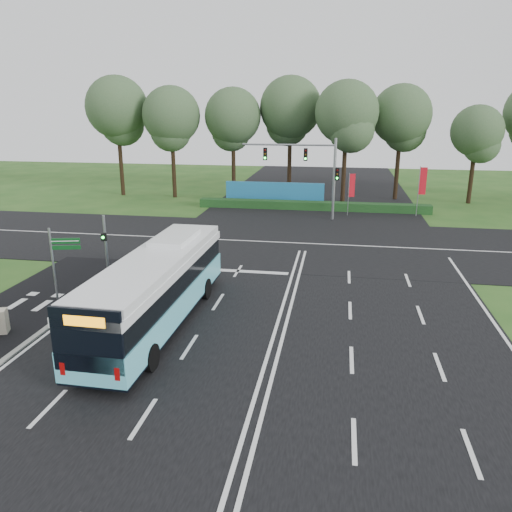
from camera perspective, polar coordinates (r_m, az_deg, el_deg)
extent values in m
plane|color=#24501A|center=(24.96, 3.07, -5.82)|extent=(120.00, 120.00, 0.00)
cube|color=black|center=(24.95, 3.07, -5.77)|extent=(20.00, 120.00, 0.04)
cube|color=black|center=(36.28, 5.26, 1.43)|extent=(120.00, 14.00, 0.05)
cube|color=black|center=(26.70, -25.64, -5.92)|extent=(5.00, 18.00, 0.06)
cube|color=gray|center=(25.42, -21.18, -6.42)|extent=(0.25, 18.00, 0.12)
cube|color=#60CBDF|center=(22.95, -11.14, -5.21)|extent=(2.78, 12.48, 1.14)
cube|color=black|center=(23.14, -11.06, -6.40)|extent=(2.75, 12.42, 0.31)
cube|color=black|center=(22.58, -11.28, -2.77)|extent=(2.67, 12.30, 0.99)
cube|color=white|center=(22.39, -11.37, -1.27)|extent=(2.78, 12.48, 0.36)
cube|color=white|center=(22.28, -11.43, -0.38)|extent=(2.72, 11.99, 0.36)
cube|color=white|center=(24.53, -9.26, 2.07)|extent=(1.71, 3.14, 0.26)
cube|color=black|center=(17.44, -18.74, -9.20)|extent=(2.52, 0.16, 2.28)
cube|color=orange|center=(17.11, -19.03, -7.07)|extent=(1.45, 0.08, 0.36)
cylinder|color=black|center=(26.63, -10.78, -3.37)|extent=(0.31, 1.08, 1.08)
cylinder|color=black|center=(25.88, -5.73, -3.75)|extent=(0.31, 1.08, 1.08)
cylinder|color=black|center=(20.44, -18.33, -10.38)|extent=(0.31, 1.08, 1.08)
cylinder|color=black|center=(19.45, -11.90, -11.30)|extent=(0.31, 1.08, 1.08)
cylinder|color=gray|center=(29.26, -16.74, 0.84)|extent=(0.15, 0.15, 3.80)
cube|color=black|center=(28.93, -17.01, 2.09)|extent=(0.36, 0.30, 0.43)
sphere|color=#19F233|center=(28.84, -17.09, 2.04)|extent=(0.15, 0.15, 0.15)
cylinder|color=gray|center=(27.06, -22.15, -0.96)|extent=(0.11, 0.11, 3.82)
cube|color=#0B4217|center=(26.52, -20.97, 1.62)|extent=(1.40, 0.40, 0.29)
cube|color=#0B4217|center=(26.60, -20.89, 0.92)|extent=(1.40, 0.40, 0.21)
cube|color=white|center=(26.49, -21.00, 1.60)|extent=(1.30, 0.33, 0.04)
cylinder|color=gray|center=(45.96, 10.53, 6.92)|extent=(0.06, 0.06, 3.88)
cube|color=red|center=(45.92, 10.92, 7.93)|extent=(0.51, 0.19, 2.07)
cylinder|color=gray|center=(47.14, 18.05, 7.01)|extent=(0.07, 0.07, 4.51)
cube|color=red|center=(47.07, 18.55, 8.13)|extent=(0.60, 0.08, 2.40)
cylinder|color=gray|center=(43.84, 8.91, 8.60)|extent=(0.24, 0.24, 7.00)
cylinder|color=gray|center=(43.76, 3.72, 12.57)|extent=(8.00, 0.16, 0.16)
cube|color=black|center=(43.70, 5.70, 11.47)|extent=(0.32, 0.28, 1.05)
cube|color=black|center=(44.08, 1.06, 11.59)|extent=(0.32, 0.28, 1.05)
cube|color=black|center=(43.77, 9.27, 9.23)|extent=(0.32, 0.28, 1.05)
cube|color=#143817|center=(48.35, 6.45, 5.72)|extent=(22.00, 1.20, 0.80)
cube|color=#1E70A5|center=(51.04, 2.13, 7.20)|extent=(10.00, 0.30, 2.20)
cylinder|color=black|center=(57.87, -15.25, 11.16)|extent=(0.44, 0.44, 8.99)
sphere|color=#385733|center=(57.65, -15.64, 16.07)|extent=(6.63, 6.63, 6.63)
cylinder|color=black|center=(55.26, -9.44, 10.87)|extent=(0.44, 0.44, 8.22)
sphere|color=#385733|center=(55.00, -9.67, 15.58)|extent=(6.06, 6.06, 6.06)
cylinder|color=black|center=(55.17, -2.59, 11.02)|extent=(0.44, 0.44, 8.13)
sphere|color=#385733|center=(54.91, -2.65, 15.69)|extent=(5.99, 5.99, 5.99)
cylinder|color=black|center=(55.84, 3.86, 11.50)|extent=(0.44, 0.44, 8.97)
sphere|color=#385733|center=(55.61, 3.97, 16.59)|extent=(6.61, 6.61, 6.61)
cylinder|color=black|center=(52.34, 10.07, 10.70)|extent=(0.44, 0.44, 8.55)
sphere|color=#385733|center=(52.08, 10.34, 15.87)|extent=(6.30, 6.30, 6.30)
cylinder|color=black|center=(55.25, 15.91, 10.51)|extent=(0.44, 0.44, 8.32)
sphere|color=#385733|center=(54.99, 16.30, 15.27)|extent=(6.13, 6.13, 6.13)
cylinder|color=black|center=(55.48, 23.48, 9.05)|extent=(0.44, 0.44, 6.87)
sphere|color=#385733|center=(55.19, 23.94, 12.94)|extent=(5.06, 5.06, 5.06)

